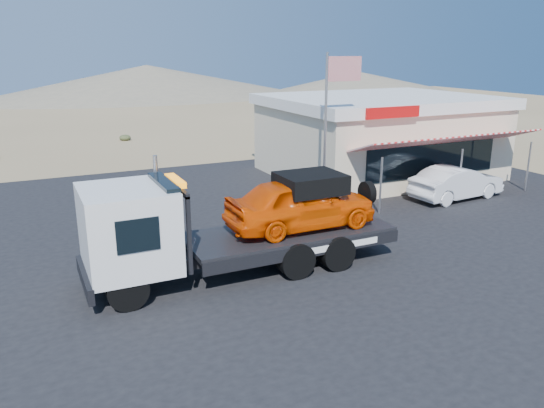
# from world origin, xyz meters

# --- Properties ---
(ground) EXTENTS (120.00, 120.00, 0.00)m
(ground) POSITION_xyz_m (0.00, 0.00, 0.00)
(ground) COLOR olive
(ground) RESTS_ON ground
(asphalt_lot) EXTENTS (32.00, 24.00, 0.02)m
(asphalt_lot) POSITION_xyz_m (2.00, 3.00, 0.01)
(asphalt_lot) COLOR black
(asphalt_lot) RESTS_ON ground
(tow_truck) EXTENTS (8.71, 2.58, 2.91)m
(tow_truck) POSITION_xyz_m (-0.52, 0.46, 1.57)
(tow_truck) COLOR black
(tow_truck) RESTS_ON asphalt_lot
(white_sedan) EXTENTS (4.36, 1.81, 1.40)m
(white_sedan) POSITION_xyz_m (10.68, 3.63, 0.72)
(white_sedan) COLOR silver
(white_sedan) RESTS_ON asphalt_lot
(jerky_store) EXTENTS (10.40, 9.97, 3.90)m
(jerky_store) POSITION_xyz_m (10.50, 8.97, 1.99)
(jerky_store) COLOR beige
(jerky_store) RESTS_ON asphalt_lot
(flagpole) EXTENTS (1.55, 0.10, 6.00)m
(flagpole) POSITION_xyz_m (4.93, 4.50, 3.76)
(flagpole) COLOR #99999E
(flagpole) RESTS_ON asphalt_lot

